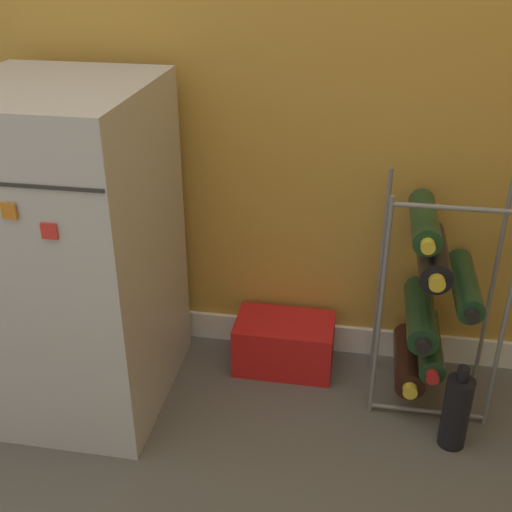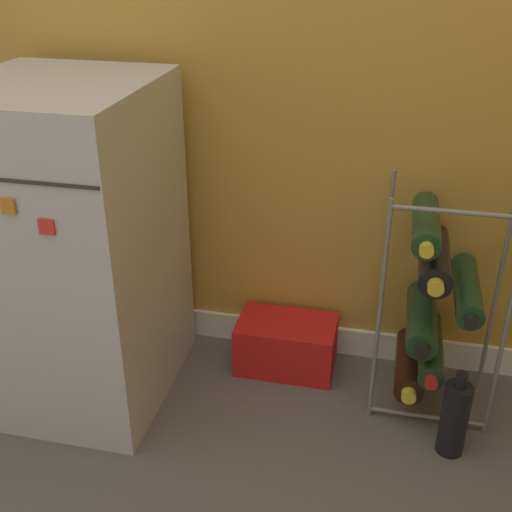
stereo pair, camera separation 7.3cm
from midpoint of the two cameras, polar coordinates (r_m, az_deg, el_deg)
ground_plane at (r=1.66m, az=-1.12°, el=-19.72°), size 14.00×14.00×0.00m
mini_fridge at (r=1.78m, az=-14.74°, el=0.62°), size 0.47×0.55×0.89m
wine_rack at (r=1.78m, az=16.39°, el=-4.13°), size 0.32×0.31×0.65m
soda_box at (r=1.97m, az=3.77°, el=-7.86°), size 0.29×0.18×0.16m
loose_bottle_floor at (r=1.76m, az=18.39°, el=-13.52°), size 0.07×0.07×0.25m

